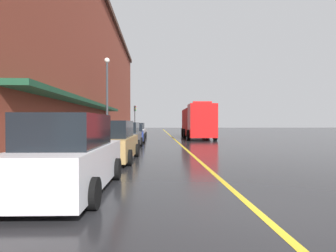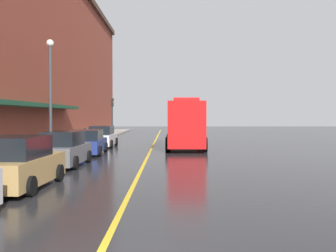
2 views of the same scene
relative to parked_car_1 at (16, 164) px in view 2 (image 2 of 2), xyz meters
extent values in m
plane|color=#232326|center=(3.89, 17.58, -0.83)|extent=(112.00, 112.00, 0.00)
cube|color=gray|center=(-2.31, 17.58, -0.76)|extent=(2.40, 70.00, 0.15)
cube|color=gold|center=(3.89, 17.58, -0.83)|extent=(0.16, 70.00, 0.01)
cube|color=#19472D|center=(-2.96, 8.58, 2.27)|extent=(1.20, 22.40, 0.24)
cube|color=#A5844C|center=(0.00, 0.06, -0.21)|extent=(2.06, 4.61, 0.88)
cube|color=black|center=(-0.01, -0.16, 0.59)|extent=(1.80, 2.56, 0.72)
cylinder|color=black|center=(-0.91, 1.50, -0.51)|extent=(0.24, 0.65, 0.64)
cylinder|color=black|center=(1.01, 1.44, -0.51)|extent=(0.24, 0.65, 0.64)
cylinder|color=black|center=(0.91, -1.38, -0.51)|extent=(0.24, 0.65, 0.64)
cube|color=#595B60|center=(0.04, 6.00, -0.23)|extent=(1.85, 4.41, 0.84)
cube|color=black|center=(0.03, 5.78, 0.53)|extent=(1.62, 2.44, 0.69)
cylinder|color=black|center=(-0.80, 7.38, -0.51)|extent=(0.24, 0.65, 0.64)
cylinder|color=black|center=(0.95, 7.33, -0.51)|extent=(0.24, 0.65, 0.64)
cylinder|color=black|center=(-0.88, 4.67, -0.51)|extent=(0.24, 0.65, 0.64)
cylinder|color=black|center=(0.87, 4.62, -0.51)|extent=(0.24, 0.65, 0.64)
cube|color=navy|center=(0.03, 11.88, -0.28)|extent=(1.97, 4.85, 0.76)
cube|color=black|center=(0.04, 11.65, 0.42)|extent=(1.71, 2.69, 0.62)
cylinder|color=black|center=(-0.93, 13.34, -0.51)|extent=(0.24, 0.65, 0.64)
cylinder|color=black|center=(0.90, 13.40, -0.51)|extent=(0.24, 0.65, 0.64)
cylinder|color=black|center=(-0.83, 10.37, -0.51)|extent=(0.24, 0.65, 0.64)
cylinder|color=black|center=(1.00, 10.43, -0.51)|extent=(0.24, 0.65, 0.64)
cube|color=silver|center=(-0.03, 17.70, -0.25)|extent=(1.78, 4.42, 0.81)
cube|color=black|center=(-0.03, 17.48, 0.49)|extent=(1.59, 2.43, 0.66)
cylinder|color=black|center=(-0.90, 19.07, -0.51)|extent=(0.23, 0.64, 0.64)
cylinder|color=black|center=(0.87, 19.05, -0.51)|extent=(0.23, 0.64, 0.64)
cylinder|color=black|center=(-0.92, 16.34, -0.51)|extent=(0.23, 0.64, 0.64)
cylinder|color=black|center=(0.85, 16.32, -0.51)|extent=(0.23, 0.64, 0.64)
cube|color=red|center=(6.35, 13.27, 1.03)|extent=(2.54, 2.65, 3.12)
cube|color=red|center=(6.44, 18.11, 0.90)|extent=(2.61, 6.37, 2.87)
cube|color=red|center=(6.35, 13.27, 2.71)|extent=(1.75, 0.63, 0.24)
cylinder|color=black|center=(7.62, 13.34, -0.33)|extent=(0.32, 1.01, 1.00)
cylinder|color=black|center=(5.10, 13.39, -0.33)|extent=(0.32, 1.01, 1.00)
cylinder|color=black|center=(7.69, 17.29, -0.33)|extent=(0.32, 1.01, 1.00)
cylinder|color=black|center=(5.17, 17.34, -0.33)|extent=(0.32, 1.01, 1.00)
cylinder|color=black|center=(7.74, 19.85, -0.33)|extent=(0.32, 1.01, 1.00)
cylinder|color=black|center=(5.22, 19.90, -0.33)|extent=(0.32, 1.01, 1.00)
cylinder|color=#4C4C51|center=(-1.46, 17.90, -0.16)|extent=(0.07, 0.07, 1.05)
cube|color=black|center=(-1.46, 17.90, 0.51)|extent=(0.14, 0.18, 0.28)
cylinder|color=#4C4C51|center=(-1.46, 14.26, -0.16)|extent=(0.07, 0.07, 1.05)
cube|color=black|center=(-1.46, 14.26, 0.51)|extent=(0.14, 0.18, 0.28)
cylinder|color=#33383D|center=(-2.06, 10.84, 2.57)|extent=(0.18, 0.18, 6.50)
sphere|color=white|center=(-2.06, 10.84, 6.04)|extent=(0.44, 0.44, 0.44)
cylinder|color=#232326|center=(-1.41, 33.19, 1.02)|extent=(0.14, 0.14, 3.40)
cube|color=black|center=(-1.41, 33.19, 3.17)|extent=(0.28, 0.36, 0.90)
sphere|color=red|center=(-1.25, 33.19, 3.47)|extent=(0.16, 0.16, 0.16)
sphere|color=gold|center=(-1.25, 33.19, 3.17)|extent=(0.16, 0.16, 0.16)
sphere|color=green|center=(-1.25, 33.19, 2.87)|extent=(0.16, 0.16, 0.16)
camera|label=1|loc=(1.94, -12.15, 0.88)|focal=29.18mm
camera|label=2|loc=(5.12, -13.50, 1.67)|focal=42.65mm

